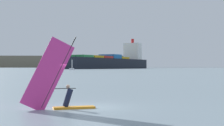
# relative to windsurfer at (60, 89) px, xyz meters

# --- Properties ---
(ground_plane) EXTENTS (4000.00, 4000.00, 0.00)m
(ground_plane) POSITION_rel_windsurfer_xyz_m (1.23, 1.21, -1.13)
(ground_plane) COLOR gray
(windsurfer) EXTENTS (3.84, 2.22, 4.26)m
(windsurfer) POSITION_rel_windsurfer_xyz_m (0.00, 0.00, 0.00)
(windsurfer) COLOR orange
(windsurfer) RESTS_ON ground_plane
(cargo_ship) EXTENTS (76.86, 179.76, 41.69)m
(cargo_ship) POSITION_rel_windsurfer_xyz_m (-79.68, 408.76, 7.78)
(cargo_ship) COLOR black
(cargo_ship) RESTS_ON ground_plane
(distant_headland) EXTENTS (1194.25, 738.54, 33.87)m
(distant_headland) POSITION_rel_windsurfer_xyz_m (-240.41, 1194.95, 15.81)
(distant_headland) COLOR #756B56
(distant_headland) RESTS_ON ground_plane
(small_sailboat) EXTENTS (2.88, 7.91, 8.46)m
(small_sailboat) POSITION_rel_windsurfer_xyz_m (-73.62, 230.01, -0.26)
(small_sailboat) COLOR white
(small_sailboat) RESTS_ON ground_plane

